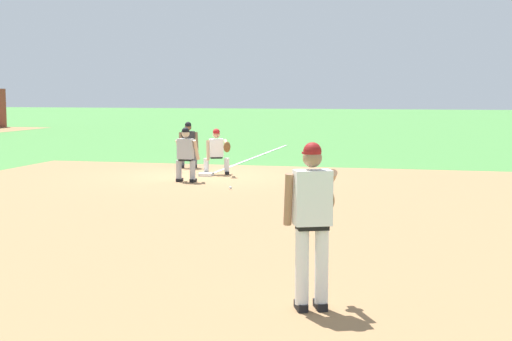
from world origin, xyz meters
The scene contains 9 objects.
ground_plane centered at (0.00, 0.00, 0.00)m, with size 160.00×160.00×0.00m, color #47843D.
infield_dirt_patch centered at (-5.89, -2.45, 0.00)m, with size 18.00×18.00×0.01m, color #9E754C.
foul_line_stripe centered at (6.02, 0.00, 0.01)m, with size 12.03×0.10×0.00m, color white.
first_base_bag centered at (0.00, 0.00, 0.04)m, with size 0.38×0.38×0.09m, color white.
baseball centered at (-2.51, -1.42, 0.04)m, with size 0.07×0.07×0.07m, color white.
pitcher centered at (-11.73, -4.90, 1.06)m, with size 0.82×0.60×1.86m.
first_baseman centered at (0.36, -0.23, 0.73)m, with size 0.85×0.96×1.34m.
baserunner centered at (-1.42, 0.12, 0.79)m, with size 0.47×0.61×1.46m.
umpire centered at (1.93, 1.19, 0.79)m, with size 0.59×0.67×1.46m.
Camera 1 is at (-19.33, -6.08, 2.40)m, focal length 50.00 mm.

